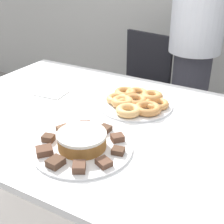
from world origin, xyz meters
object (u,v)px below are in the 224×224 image
(napkin, at_px, (52,93))
(plate_cake, at_px, (82,148))
(person_standing, at_px, (195,42))
(office_chair_left, at_px, (136,97))
(plate_donuts, at_px, (135,104))
(frosted_cake, at_px, (82,140))

(napkin, bearing_deg, plate_cake, -38.81)
(person_standing, height_order, office_chair_left, person_standing)
(office_chair_left, height_order, napkin, office_chair_left)
(plate_cake, distance_m, napkin, 0.56)
(office_chair_left, distance_m, plate_donuts, 0.88)
(person_standing, distance_m, plate_cake, 1.20)
(office_chair_left, bearing_deg, plate_donuts, -54.38)
(plate_donuts, xyz_separation_m, napkin, (-0.45, -0.09, -0.00))
(frosted_cake, bearing_deg, person_standing, 86.53)
(plate_cake, relative_size, plate_donuts, 1.05)
(person_standing, bearing_deg, frosted_cake, -93.47)
(person_standing, distance_m, frosted_cake, 1.19)
(person_standing, xyz_separation_m, napkin, (-0.51, -0.83, -0.15))
(plate_donuts, relative_size, frosted_cake, 1.95)
(office_chair_left, xyz_separation_m, plate_donuts, (0.34, -0.74, 0.33))
(plate_donuts, distance_m, napkin, 0.45)
(frosted_cake, bearing_deg, napkin, 141.19)
(office_chair_left, relative_size, plate_cake, 2.30)
(person_standing, relative_size, plate_cake, 4.40)
(office_chair_left, relative_size, frosted_cake, 4.71)
(plate_donuts, distance_m, frosted_cake, 0.45)
(plate_cake, height_order, napkin, plate_cake)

